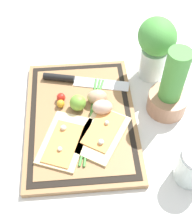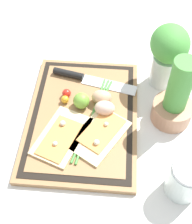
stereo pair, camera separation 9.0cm
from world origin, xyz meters
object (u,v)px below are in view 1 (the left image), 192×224
object	(u,v)px
egg_brown	(99,97)
egg_pink	(104,107)
pizza_slice_near	(66,141)
pizza_slice_far	(104,133)
herb_pot	(172,91)
cherry_tomato_red	(63,97)
lime	(79,103)
herb_glass	(157,45)
knife	(73,79)
cherry_tomato_yellow	(62,104)

from	to	relation	value
egg_brown	egg_pink	world-z (taller)	same
pizza_slice_near	egg_brown	bearing A→B (deg)	143.14
pizza_slice_far	herb_pot	size ratio (longest dim) A/B	0.91
pizza_slice_near	cherry_tomato_red	size ratio (longest dim) A/B	7.70
lime	cherry_tomato_red	world-z (taller)	lime
herb_pot	herb_glass	xyz separation A→B (m)	(-0.15, -0.02, 0.05)
pizza_slice_near	herb_glass	bearing A→B (deg)	131.52
knife	herb_glass	world-z (taller)	herb_glass
pizza_slice_far	lime	bearing A→B (deg)	-148.04
pizza_slice_near	egg_pink	distance (m)	0.15
egg_pink	cherry_tomato_yellow	distance (m)	0.13
knife	lime	world-z (taller)	lime
herb_glass	herb_pot	bearing A→B (deg)	7.48
pizza_slice_near	cherry_tomato_yellow	bearing A→B (deg)	-176.56
lime	herb_glass	bearing A→B (deg)	119.76
pizza_slice_near	herb_glass	xyz separation A→B (m)	(-0.26, 0.29, 0.10)
pizza_slice_near	egg_pink	bearing A→B (deg)	130.17
lime	cherry_tomato_yellow	size ratio (longest dim) A/B	2.02
lime	cherry_tomato_yellow	xyz separation A→B (m)	(-0.01, -0.05, -0.01)
lime	pizza_slice_near	bearing A→B (deg)	-20.58
pizza_slice_near	herb_pot	xyz separation A→B (m)	(-0.11, 0.31, 0.05)
egg_brown	egg_pink	size ratio (longest dim) A/B	1.00
pizza_slice_far	cherry_tomato_yellow	size ratio (longest dim) A/B	8.56
lime	herb_pot	bearing A→B (deg)	88.44
pizza_slice_far	lime	distance (m)	0.12
pizza_slice_near	egg_brown	size ratio (longest dim) A/B	3.44
pizza_slice_near	herb_glass	world-z (taller)	herb_glass
herb_pot	cherry_tomato_red	bearing A→B (deg)	-97.52
lime	cherry_tomato_yellow	distance (m)	0.05
pizza_slice_near	herb_glass	distance (m)	0.40
egg_brown	cherry_tomato_red	xyz separation A→B (m)	(-0.01, -0.11, -0.01)
knife	herb_glass	size ratio (longest dim) A/B	1.29
pizza_slice_near	knife	size ratio (longest dim) A/B	0.75
cherry_tomato_yellow	herb_glass	bearing A→B (deg)	113.61
cherry_tomato_red	herb_glass	xyz separation A→B (m)	(-0.11, 0.30, 0.09)
pizza_slice_near	cherry_tomato_red	bearing A→B (deg)	-177.76
cherry_tomato_yellow	pizza_slice_far	bearing A→B (deg)	45.78
knife	lime	distance (m)	0.11
knife	egg_pink	world-z (taller)	egg_pink
pizza_slice_near	herb_glass	size ratio (longest dim) A/B	0.97
cherry_tomato_red	herb_pot	size ratio (longest dim) A/B	0.12
pizza_slice_far	cherry_tomato_red	bearing A→B (deg)	-140.19
egg_brown	cherry_tomato_yellow	bearing A→B (deg)	-85.15
pizza_slice_far	egg_brown	bearing A→B (deg)	-178.40
herb_pot	knife	bearing A→B (deg)	-112.82
egg_pink	knife	bearing A→B (deg)	-146.97
egg_brown	herb_pot	bearing A→B (deg)	82.48
egg_brown	lime	xyz separation A→B (m)	(0.02, -0.06, 0.00)
pizza_slice_far	egg_brown	xyz separation A→B (m)	(-0.12, -0.00, 0.02)
lime	pizza_slice_far	bearing A→B (deg)	31.96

